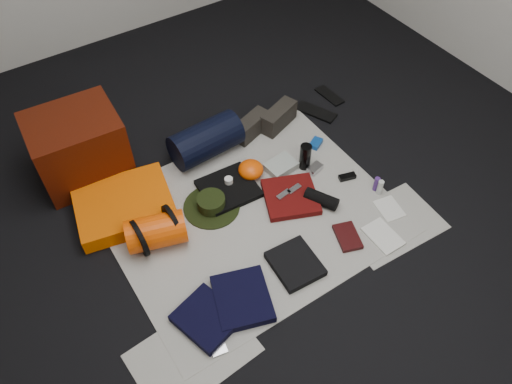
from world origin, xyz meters
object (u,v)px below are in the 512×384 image
stuff_sack (156,231)px  compact_camera (315,169)px  water_bottle (305,157)px  red_cabinet (79,147)px  paperback_book (348,237)px  sleeping_pad (124,206)px  navy_duffel (206,140)px

stuff_sack → compact_camera: stuff_sack is taller
stuff_sack → compact_camera: size_ratio=3.28×
water_bottle → compact_camera: size_ratio=1.85×
red_cabinet → paperback_book: red_cabinet is taller
sleeping_pad → paperback_book: sleeping_pad is taller
navy_duffel → compact_camera: size_ratio=4.60×
navy_duffel → compact_camera: 0.72m
paperback_book → red_cabinet: bearing=147.5°
sleeping_pad → navy_duffel: 0.67m
navy_duffel → compact_camera: bearing=-49.1°
red_cabinet → compact_camera: bearing=-29.7°
stuff_sack → paperback_book: stuff_sack is taller
stuff_sack → paperback_book: (0.92, -0.57, -0.08)m
red_cabinet → water_bottle: (1.18, -0.73, -0.12)m
sleeping_pad → stuff_sack: (0.07, -0.31, 0.05)m
navy_duffel → water_bottle: navy_duffel is taller
water_bottle → stuff_sack: bearing=-179.3°
compact_camera → navy_duffel: bearing=121.2°
sleeping_pad → water_bottle: bearing=-14.8°
stuff_sack → water_bottle: size_ratio=1.78×
red_cabinet → paperback_book: bearing=-47.9°
stuff_sack → compact_camera: 1.09m
sleeping_pad → stuff_sack: stuff_sack is taller
sleeping_pad → navy_duffel: (0.65, 0.15, 0.07)m
sleeping_pad → stuff_sack: bearing=-77.8°
red_cabinet → navy_duffel: bearing=-18.0°
sleeping_pad → compact_camera: (1.15, -0.36, -0.03)m
navy_duffel → paperback_book: navy_duffel is taller
red_cabinet → paperback_book: (1.05, -1.32, -0.20)m
red_cabinet → stuff_sack: 0.77m
navy_duffel → paperback_book: (0.33, -1.04, -0.11)m
red_cabinet → paperback_book: size_ratio=2.80×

